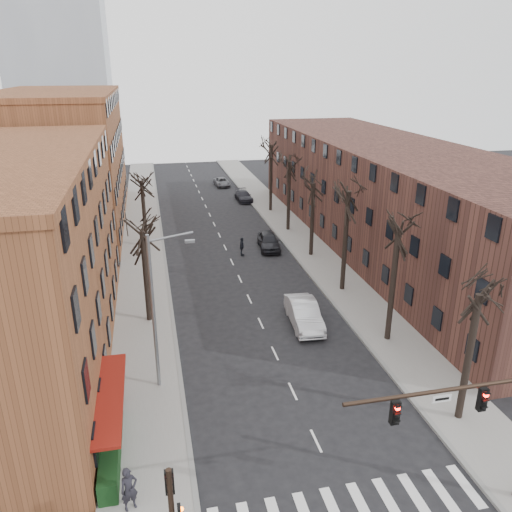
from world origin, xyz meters
TOP-DOWN VIEW (x-y plane):
  - ground at (0.00, 0.00)m, footprint 160.00×160.00m
  - sidewalk_left at (-8.00, 35.00)m, footprint 4.00×90.00m
  - sidewalk_right at (8.00, 35.00)m, footprint 4.00×90.00m
  - building_left_far at (-16.00, 44.00)m, footprint 12.00×28.00m
  - building_right at (16.00, 30.00)m, footprint 12.00×50.00m
  - awning_left at (-9.40, 6.00)m, footprint 1.20×7.00m
  - hedge at (-9.50, 5.00)m, footprint 0.80×6.00m
  - tree_right_a at (7.60, 4.00)m, footprint 5.20×5.20m
  - tree_right_b at (7.60, 12.00)m, footprint 5.20×5.20m
  - tree_right_c at (7.60, 20.00)m, footprint 5.20×5.20m
  - tree_right_d at (7.60, 28.00)m, footprint 5.20×5.20m
  - tree_right_e at (7.60, 36.00)m, footprint 5.20×5.20m
  - tree_right_f at (7.60, 44.00)m, footprint 5.20×5.20m
  - tree_left_a at (-7.60, 18.00)m, footprint 5.20×5.20m
  - tree_left_b at (-7.60, 34.00)m, footprint 5.20×5.20m
  - signal_mast_arm at (5.45, -1.00)m, footprint 8.14×0.30m
  - signal_pole_left at (-6.99, -0.95)m, footprint 0.47×0.44m
  - streetlight at (-7.03, 10.00)m, footprint 2.45×0.22m
  - silver_sedan at (2.87, 15.16)m, footprint 2.15×5.33m
  - parked_car_near at (4.15, 30.74)m, footprint 2.32×4.86m
  - parked_car_mid at (5.30, 49.70)m, footprint 1.97×4.61m
  - parked_car_far at (3.80, 59.13)m, footprint 2.19×4.39m
  - pedestrian_a at (-8.60, 1.76)m, footprint 0.84×0.71m
  - pedestrian_b at (-9.60, 6.08)m, footprint 0.84×0.68m
  - pedestrian_crossing at (1.21, 29.41)m, footprint 0.76×1.14m

SIDE VIEW (x-z plane):
  - ground at x=0.00m, z-range 0.00..0.00m
  - awning_left at x=-9.40m, z-range -0.07..0.07m
  - tree_right_a at x=7.60m, z-range -5.00..5.00m
  - tree_right_b at x=7.60m, z-range -5.40..5.40m
  - tree_right_c at x=7.60m, z-range -5.80..5.80m
  - tree_right_d at x=7.60m, z-range -5.00..5.00m
  - tree_right_e at x=7.60m, z-range -5.40..5.40m
  - tree_right_f at x=7.60m, z-range -5.80..5.80m
  - tree_left_a at x=-7.60m, z-range -4.75..4.75m
  - tree_left_b at x=-7.60m, z-range -4.75..4.75m
  - sidewalk_left at x=-8.00m, z-range 0.00..0.15m
  - sidewalk_right at x=8.00m, z-range 0.00..0.15m
  - parked_car_far at x=3.80m, z-range 0.00..1.19m
  - hedge at x=-9.50m, z-range 0.15..1.15m
  - parked_car_mid at x=5.30m, z-range 0.00..1.33m
  - parked_car_near at x=4.15m, z-range 0.00..1.60m
  - silver_sedan at x=2.87m, z-range 0.00..1.72m
  - pedestrian_crossing at x=1.21m, z-range 0.00..1.80m
  - pedestrian_b at x=-9.60m, z-range 0.15..1.78m
  - pedestrian_a at x=-8.60m, z-range 0.15..2.10m
  - signal_pole_left at x=-6.99m, z-range 0.41..4.81m
  - signal_mast_arm at x=5.45m, z-range 0.80..8.00m
  - building_right at x=16.00m, z-range 0.00..10.00m
  - streetlight at x=-7.03m, z-range 0.50..9.53m
  - building_left_far at x=-16.00m, z-range 0.00..14.00m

